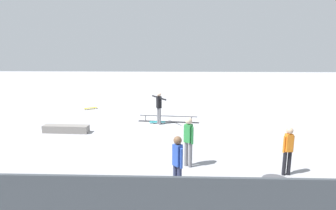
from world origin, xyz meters
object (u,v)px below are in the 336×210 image
(loose_skateboard_yellow, at_px, (91,108))
(skate_ledge, at_px, (66,129))
(bystander_orange_shirt, at_px, (288,148))
(bystander_blue_shirt, at_px, (177,162))
(grind_rail, at_px, (168,119))
(skateboard_main, at_px, (157,122))
(trash_bin, at_px, (274,199))
(bystander_green_shirt, at_px, (188,139))
(skater_main, at_px, (159,106))

(loose_skateboard_yellow, bearing_deg, skate_ledge, -118.33)
(bystander_orange_shirt, xyz_separation_m, bystander_blue_shirt, (3.30, 1.23, 0.05))
(grind_rail, xyz_separation_m, skateboard_main, (0.54, 0.31, -0.07))
(bystander_blue_shirt, height_order, trash_bin, bystander_blue_shirt)
(grind_rail, xyz_separation_m, bystander_green_shirt, (-0.82, 5.48, 0.78))
(grind_rail, bearing_deg, bystander_orange_shirt, 127.25)
(grind_rail, bearing_deg, loose_skateboard_yellow, -25.08)
(skateboard_main, bearing_deg, grind_rail, -154.77)
(bystander_green_shirt, height_order, trash_bin, bystander_green_shirt)
(skateboard_main, distance_m, bystander_green_shirt, 5.42)
(bystander_blue_shirt, bearing_deg, grind_rail, 139.93)
(skateboard_main, bearing_deg, skate_ledge, 17.68)
(skate_ledge, distance_m, skater_main, 4.47)
(grind_rail, bearing_deg, skateboard_main, 35.06)
(bystander_orange_shirt, bearing_deg, grind_rail, -66.31)
(skateboard_main, height_order, bystander_green_shirt, bystander_green_shirt)
(grind_rail, height_order, bystander_orange_shirt, bystander_orange_shirt)
(skateboard_main, xyz_separation_m, loose_skateboard_yellow, (4.41, -3.19, 0.00))
(grind_rail, relative_size, trash_bin, 3.39)
(grind_rail, distance_m, skater_main, 1.03)
(bystander_orange_shirt, xyz_separation_m, loose_skateboard_yellow, (8.73, -8.88, -0.77))
(loose_skateboard_yellow, xyz_separation_m, trash_bin, (-7.61, 11.11, 0.39))
(loose_skateboard_yellow, bearing_deg, grind_rail, -62.95)
(grind_rail, bearing_deg, skater_main, 49.83)
(skate_ledge, bearing_deg, trash_bin, 139.14)
(skateboard_main, relative_size, trash_bin, 0.88)
(bystander_green_shirt, xyz_separation_m, bystander_orange_shirt, (-2.95, 0.52, -0.08))
(skate_ledge, bearing_deg, bystander_green_shirt, 147.00)
(skate_ledge, bearing_deg, bystander_orange_shirt, 154.26)
(skateboard_main, distance_m, bystander_blue_shirt, 7.04)
(bystander_green_shirt, xyz_separation_m, trash_bin, (-1.83, 2.75, -0.46))
(bystander_orange_shirt, relative_size, bystander_blue_shirt, 0.94)
(bystander_green_shirt, height_order, bystander_orange_shirt, bystander_green_shirt)
(skateboard_main, xyz_separation_m, bystander_green_shirt, (-1.36, 5.17, 0.85))
(bystander_blue_shirt, bearing_deg, trash_bin, 21.56)
(bystander_blue_shirt, bearing_deg, skater_main, 143.95)
(loose_skateboard_yellow, bearing_deg, bystander_orange_shirt, -78.28)
(bystander_green_shirt, bearing_deg, trash_bin, 160.78)
(bystander_green_shirt, bearing_deg, skateboard_main, -38.10)
(grind_rail, height_order, trash_bin, trash_bin)
(skateboard_main, xyz_separation_m, bystander_orange_shirt, (-4.31, 5.69, 0.77))
(skater_main, bearing_deg, bystander_blue_shirt, 155.05)
(bystander_blue_shirt, xyz_separation_m, trash_bin, (-2.18, 1.00, -0.43))
(skater_main, xyz_separation_m, bystander_green_shirt, (-1.28, 5.03, -0.03))
(skateboard_main, bearing_deg, bystander_blue_shirt, 93.62)
(grind_rail, height_order, bystander_green_shirt, bystander_green_shirt)
(skater_main, relative_size, bystander_orange_shirt, 1.10)
(grind_rail, relative_size, bystander_green_shirt, 1.92)
(skate_ledge, xyz_separation_m, skater_main, (-4.13, -1.53, 0.79))
(skater_main, bearing_deg, bystander_orange_shirt, -175.47)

